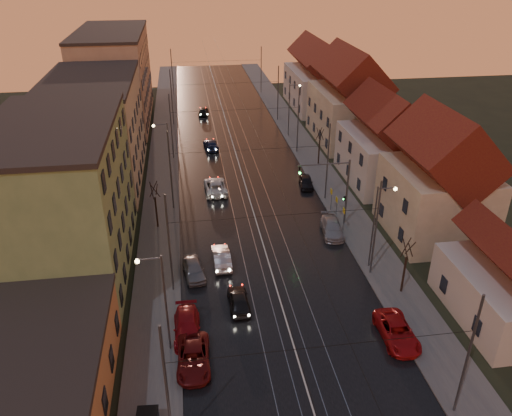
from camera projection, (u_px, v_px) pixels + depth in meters
name	position (u px, v px, depth m)	size (l,w,h in m)	color
ground	(297.00, 357.00, 35.07)	(160.00, 160.00, 0.00)	black
road	(236.00, 153.00, 70.19)	(16.00, 120.00, 0.04)	black
sidewalk_left	(164.00, 156.00, 68.89)	(4.00, 120.00, 0.15)	#4C4C4C
sidewalk_right	(305.00, 149.00, 71.45)	(4.00, 120.00, 0.15)	#4C4C4C
tram_rail_0	(220.00, 153.00, 69.89)	(0.06, 120.00, 0.03)	gray
tram_rail_1	(230.00, 153.00, 70.08)	(0.06, 120.00, 0.03)	gray
tram_rail_2	(241.00, 152.00, 70.27)	(0.06, 120.00, 0.03)	gray
tram_rail_3	(251.00, 152.00, 70.46)	(0.06, 120.00, 0.03)	gray
apartment_left_0	(22.00, 383.00, 30.04)	(10.00, 14.00, 4.50)	#B67B49
apartment_left_1	(62.00, 202.00, 42.13)	(10.00, 18.00, 13.00)	#698C59
apartment_left_2	(95.00, 132.00, 59.93)	(10.00, 20.00, 12.00)	#B4A78B
apartment_left_3	(115.00, 78.00, 80.54)	(10.00, 24.00, 14.00)	#9E7D66
house_right_1	(438.00, 184.00, 47.91)	(8.67, 10.20, 10.80)	#B5AA8B
house_right_2	(387.00, 145.00, 59.70)	(9.18, 12.24, 9.20)	beige
house_right_3	(349.00, 102.00, 72.34)	(9.18, 14.28, 11.50)	#B5AA8B
house_right_4	(317.00, 79.00, 88.49)	(9.18, 16.32, 10.00)	beige
catenary_pole_l_0	(167.00, 391.00, 26.63)	(0.16, 0.16, 9.00)	#595B60
catenary_pole_r_0	(468.00, 357.00, 28.83)	(0.16, 0.16, 9.00)	#595B60
catenary_pole_l_1	(169.00, 245.00, 39.80)	(0.16, 0.16, 9.00)	#595B60
catenary_pole_r_1	(376.00, 229.00, 42.00)	(0.16, 0.16, 9.00)	#595B60
catenary_pole_l_2	(171.00, 171.00, 52.98)	(0.16, 0.16, 9.00)	#595B60
catenary_pole_r_2	(328.00, 163.00, 55.18)	(0.16, 0.16, 9.00)	#595B60
catenary_pole_l_3	(171.00, 127.00, 66.15)	(0.16, 0.16, 9.00)	#595B60
catenary_pole_r_3	(298.00, 122.00, 68.35)	(0.16, 0.16, 9.00)	#595B60
catenary_pole_l_4	(172.00, 98.00, 79.32)	(0.16, 0.16, 9.00)	#595B60
catenary_pole_r_4	(278.00, 94.00, 81.52)	(0.16, 0.16, 9.00)	#595B60
catenary_pole_l_5	(172.00, 73.00, 95.13)	(0.16, 0.16, 9.00)	#595B60
catenary_pole_r_5	(261.00, 70.00, 97.33)	(0.16, 0.16, 9.00)	#595B60
street_lamp_0	(160.00, 295.00, 33.41)	(1.75, 0.32, 8.00)	#595B60
street_lamp_1	(378.00, 219.00, 42.77)	(1.75, 0.32, 8.00)	#595B60
street_lamp_2	(166.00, 148.00, 58.00)	(1.75, 0.32, 8.00)	#595B60
street_lamp_3	(291.00, 105.00, 74.38)	(1.75, 0.32, 8.00)	#595B60
traffic_light_mast	(338.00, 185.00, 49.78)	(5.30, 0.32, 7.20)	#595B60
bare_tree_0	(156.00, 206.00, 50.19)	(1.09, 1.09, 5.11)	black
bare_tree_1	(405.00, 268.00, 40.50)	(1.09, 1.09, 5.11)	black
bare_tree_2	(319.00, 147.00, 65.12)	(1.09, 1.09, 5.11)	black
driving_car_0	(239.00, 300.00, 39.63)	(1.60, 3.97, 1.35)	black
driving_car_1	(221.00, 257.00, 45.10)	(1.52, 4.36, 1.44)	#ABAAB0
driving_car_2	(215.00, 186.00, 58.56)	(2.46, 5.35, 1.49)	silver
driving_car_3	(211.00, 145.00, 71.32)	(1.81, 4.45, 1.29)	#152041
driving_car_4	(203.00, 111.00, 86.04)	(1.60, 3.98, 1.36)	black
parked_left_1	(193.00, 358.00, 34.08)	(2.24, 4.86, 1.35)	#621011
parked_left_2	(187.00, 327.00, 36.79)	(1.94, 4.77, 1.38)	maroon
parked_left_3	(194.00, 269.00, 43.48)	(1.67, 4.14, 1.41)	gray
parked_right_0	(397.00, 332.00, 36.37)	(2.29, 4.96, 1.38)	#AD1114
parked_right_1	(332.00, 228.00, 49.97)	(1.94, 4.76, 1.38)	#A5A4AA
parked_right_2	(306.00, 182.00, 59.87)	(1.53, 3.81, 1.30)	black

